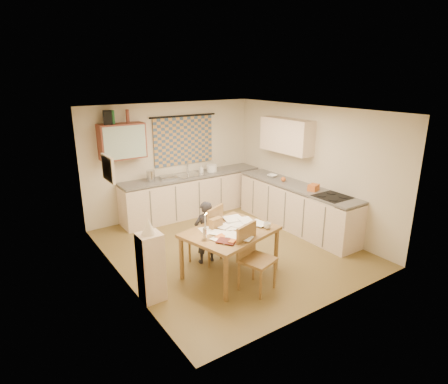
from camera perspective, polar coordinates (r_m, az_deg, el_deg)
floor at (r=7.01m, az=0.77°, el=-8.55°), size 4.00×4.50×0.02m
ceiling at (r=6.32m, az=0.87°, el=12.44°), size 4.00×4.50×0.02m
wall_back at (r=8.45m, az=-7.99°, el=4.91°), size 4.00×0.02×2.50m
wall_front at (r=4.97m, az=15.91°, el=-4.67°), size 4.00×0.02×2.50m
wall_left at (r=5.70m, az=-16.02°, el=-1.80°), size 0.02×4.50×2.50m
wall_right at (r=7.84m, az=13.00°, el=3.64°), size 0.02×4.50×2.50m
window_blind at (r=8.47m, az=-6.15°, el=7.77°), size 1.45×0.03×1.05m
curtain_rod at (r=8.38m, az=-6.21°, el=11.46°), size 1.60×0.04×0.04m
wall_cabinet at (r=7.75m, az=-15.26°, el=7.48°), size 0.90×0.34×0.70m
wall_cabinet_glass at (r=7.59m, az=-14.83°, el=7.32°), size 0.84×0.02×0.64m
upper_cabinet_right at (r=7.97m, az=9.51°, el=8.49°), size 0.34×1.30×0.70m
framed_print at (r=5.96m, az=-17.25°, el=3.43°), size 0.04×0.50×0.40m
print_canvas at (r=5.96m, az=-17.02°, el=3.47°), size 0.01×0.42×0.32m
counter_back at (r=8.54m, az=-4.80°, el=-0.39°), size 3.30×0.62×0.92m
counter_right at (r=7.87m, az=10.85°, el=-2.23°), size 0.62×2.95×0.92m
stove at (r=7.30m, az=15.88°, el=-4.12°), size 0.60×0.60×0.93m
sink at (r=8.39m, az=-5.32°, el=2.31°), size 0.60×0.51×0.10m
tap at (r=8.52m, az=-5.57°, el=3.80°), size 0.03×0.03×0.28m
dish_rack at (r=8.14m, az=-8.50°, el=2.24°), size 0.40×0.36×0.06m
kettle at (r=7.96m, az=-11.13°, el=2.42°), size 0.19×0.19×0.24m
mixing_bowl at (r=8.65m, az=-1.89°, el=3.66°), size 0.32×0.32×0.16m
soap_bottle at (r=8.56m, az=-3.52°, el=3.54°), size 0.08×0.08×0.17m
bowl at (r=8.26m, az=7.35°, el=2.47°), size 0.34×0.34×0.05m
orange_bag at (r=7.42m, az=13.48°, el=0.67°), size 0.26×0.22×0.12m
fruit_orange at (r=7.92m, az=9.03°, el=1.94°), size 0.10×0.10×0.10m
speaker at (r=7.61m, az=-17.34°, el=10.79°), size 0.20×0.23×0.26m
bottle_green at (r=7.64m, az=-16.58°, el=10.88°), size 0.08×0.08×0.26m
bottle_brown at (r=7.74m, az=-14.49°, el=11.12°), size 0.08×0.08×0.26m
dining_table at (r=6.00m, az=0.94°, el=-9.13°), size 1.58×1.34×0.75m
chair_far at (r=6.44m, az=-2.72°, el=-7.85°), size 0.61×0.61×1.00m
chair_near at (r=5.66m, az=4.89°, el=-11.79°), size 0.56×0.56×0.99m
person at (r=6.30m, az=-2.85°, el=-6.15°), size 0.44×0.33×1.09m
shelf_stand at (r=5.41m, az=-11.05°, el=-11.17°), size 0.32×0.30×1.01m
lampshade at (r=5.14m, az=-11.45°, el=-5.16°), size 0.20×0.20×0.22m
letter_rack at (r=5.92m, az=-1.25°, el=-4.73°), size 0.24×0.15×0.16m
mug at (r=5.94m, az=6.58°, el=-5.11°), size 0.16×0.16×0.09m
magazine at (r=5.36m, az=-0.02°, el=-7.96°), size 0.45×0.46×0.03m
book at (r=5.51m, az=-0.64°, el=-7.28°), size 0.31×0.35×0.02m
orange_box at (r=5.42m, az=1.27°, el=-7.61°), size 0.14×0.13×0.04m
eyeglasses at (r=5.76m, az=4.21°, el=-6.19°), size 0.14×0.07×0.02m
candle_holder at (r=5.51m, az=-2.94°, el=-6.35°), size 0.08×0.08×0.18m
candle at (r=5.41m, az=-2.88°, el=-4.56°), size 0.03×0.03×0.22m
candle_flame at (r=5.37m, az=-2.71°, el=-3.29°), size 0.02×0.02×0.02m
papers at (r=5.93m, az=1.70°, el=-5.35°), size 1.10×1.06×0.03m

